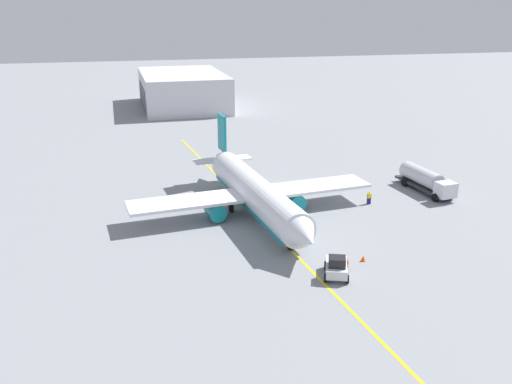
% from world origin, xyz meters
% --- Properties ---
extents(ground_plane, '(400.00, 400.00, 0.00)m').
position_xyz_m(ground_plane, '(0.00, 0.00, 0.00)').
color(ground_plane, gray).
extents(airplane, '(33.61, 31.25, 9.89)m').
position_xyz_m(airplane, '(-0.47, -0.05, 2.77)').
color(airplane, white).
rests_on(airplane, ground).
extents(fuel_tanker, '(10.98, 3.73, 3.15)m').
position_xyz_m(fuel_tanker, '(-3.01, 24.95, 1.73)').
color(fuel_tanker, '#2D2D33').
rests_on(fuel_tanker, ground).
extents(pushback_tug, '(4.07, 3.35, 2.20)m').
position_xyz_m(pushback_tug, '(17.32, 3.74, 1.01)').
color(pushback_tug, silver).
rests_on(pushback_tug, ground).
extents(refueling_worker, '(0.38, 0.53, 1.71)m').
position_xyz_m(refueling_worker, '(-0.30, 15.26, 0.82)').
color(refueling_worker, navy).
rests_on(refueling_worker, ground).
extents(safety_cone_nose, '(0.54, 0.54, 0.60)m').
position_xyz_m(safety_cone_nose, '(14.96, 7.59, 0.30)').
color(safety_cone_nose, '#F2590F').
rests_on(safety_cone_nose, ground).
extents(safety_cone_wingtip, '(0.50, 0.50, 0.56)m').
position_xyz_m(safety_cone_wingtip, '(14.93, 5.84, 0.28)').
color(safety_cone_wingtip, '#F2590F').
rests_on(safety_cone_wingtip, ground).
extents(distant_hangar, '(32.20, 20.58, 8.54)m').
position_xyz_m(distant_hangar, '(-76.92, -0.51, 4.26)').
color(distant_hangar, silver).
rests_on(distant_hangar, ground).
extents(taxi_line_marking, '(83.13, 9.68, 0.01)m').
position_xyz_m(taxi_line_marking, '(0.00, 0.00, 0.01)').
color(taxi_line_marking, yellow).
rests_on(taxi_line_marking, ground).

